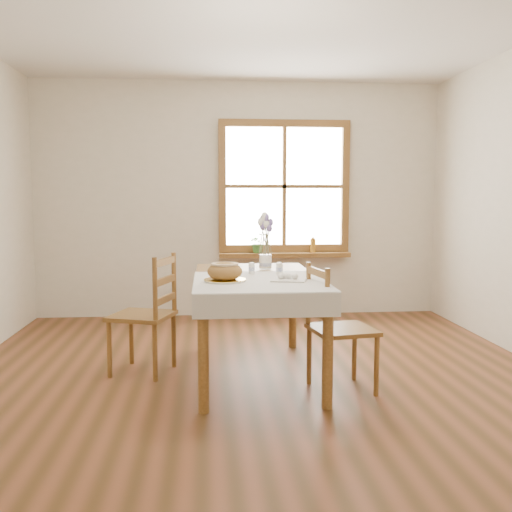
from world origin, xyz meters
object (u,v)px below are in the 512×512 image
Objects in this scene: dining_table at (256,287)px; chair_right at (342,328)px; bread_plate at (225,280)px; chair_left at (142,314)px; flower_vase at (265,263)px.

chair_right is (0.56, -0.40, -0.23)m from dining_table.
bread_plate is (-0.24, -0.32, 0.10)m from dining_table.
bread_plate is at bearing 74.08° from chair_right.
dining_table is at bearing 100.31° from chair_left.
flower_vase is at bearing 73.99° from dining_table.
bread_plate reaches higher than dining_table.
flower_vase reaches higher than dining_table.
chair_left reaches higher than bread_plate.
chair_left reaches higher than chair_right.
chair_left is 3.24× the size of bread_plate.
chair_right is 0.87m from bread_plate.
chair_left is at bearing 171.83° from dining_table.
dining_table is 0.89m from chair_left.
chair_right reaches higher than dining_table.
chair_right is 0.97m from flower_vase.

